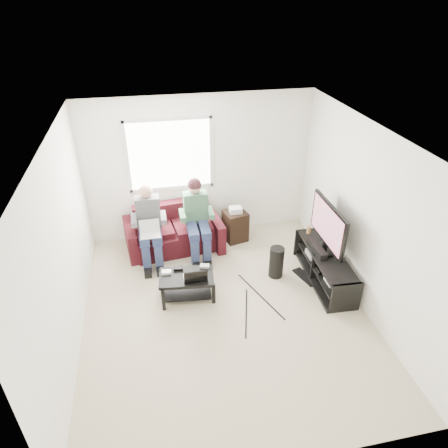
# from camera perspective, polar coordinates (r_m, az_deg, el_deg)

# --- Properties ---
(floor) EXTENTS (4.50, 4.50, 0.00)m
(floor) POSITION_cam_1_polar(r_m,az_deg,el_deg) (5.97, 0.10, -12.26)
(floor) COLOR beige
(floor) RESTS_ON ground
(ceiling) EXTENTS (4.50, 4.50, 0.00)m
(ceiling) POSITION_cam_1_polar(r_m,az_deg,el_deg) (4.60, 0.13, 12.03)
(ceiling) COLOR white
(ceiling) RESTS_ON wall_back
(wall_back) EXTENTS (4.50, 0.00, 4.50)m
(wall_back) POSITION_cam_1_polar(r_m,az_deg,el_deg) (7.14, -3.55, 7.92)
(wall_back) COLOR white
(wall_back) RESTS_ON floor
(wall_front) EXTENTS (4.50, 0.00, 4.50)m
(wall_front) POSITION_cam_1_polar(r_m,az_deg,el_deg) (3.55, 7.95, -21.35)
(wall_front) COLOR white
(wall_front) RESTS_ON floor
(wall_left) EXTENTS (0.00, 4.50, 4.50)m
(wall_left) POSITION_cam_1_polar(r_m,az_deg,el_deg) (5.22, -22.00, -3.97)
(wall_left) COLOR white
(wall_left) RESTS_ON floor
(wall_right) EXTENTS (0.00, 4.50, 4.50)m
(wall_right) POSITION_cam_1_polar(r_m,az_deg,el_deg) (5.85, 19.68, 0.49)
(wall_right) COLOR white
(wall_right) RESTS_ON floor
(window) EXTENTS (1.48, 0.04, 1.28)m
(window) POSITION_cam_1_polar(r_m,az_deg,el_deg) (6.96, -7.74, 9.75)
(window) COLOR white
(window) RESTS_ON wall_back
(sofa) EXTENTS (1.75, 0.93, 0.78)m
(sofa) POSITION_cam_1_polar(r_m,az_deg,el_deg) (7.17, -7.23, -1.24)
(sofa) COLOR #3F100F
(sofa) RESTS_ON floor
(person_left) EXTENTS (0.40, 0.70, 1.31)m
(person_left) POSITION_cam_1_polar(r_m,az_deg,el_deg) (6.72, -10.64, 0.22)
(person_left) COLOR navy
(person_left) RESTS_ON sofa
(person_right) EXTENTS (0.40, 0.71, 1.36)m
(person_right) POSITION_cam_1_polar(r_m,az_deg,el_deg) (6.74, -3.92, 1.44)
(person_right) COLOR navy
(person_right) RESTS_ON sofa
(laptop_silver) EXTENTS (0.35, 0.27, 0.24)m
(laptop_silver) POSITION_cam_1_polar(r_m,az_deg,el_deg) (6.51, -10.53, -1.13)
(laptop_silver) COLOR silver
(laptop_silver) RESTS_ON person_left
(coffee_table) EXTENTS (0.85, 0.57, 0.40)m
(coffee_table) POSITION_cam_1_polar(r_m,az_deg,el_deg) (6.04, -5.36, -8.17)
(coffee_table) COLOR black
(coffee_table) RESTS_ON floor
(laptop_black) EXTENTS (0.37, 0.29, 0.24)m
(laptop_black) POSITION_cam_1_polar(r_m,az_deg,el_deg) (5.85, -4.20, -6.80)
(laptop_black) COLOR black
(laptop_black) RESTS_ON coffee_table
(controller_a) EXTENTS (0.15, 0.10, 0.04)m
(controller_a) POSITION_cam_1_polar(r_m,az_deg,el_deg) (6.04, -8.21, -6.82)
(controller_a) COLOR silver
(controller_a) RESTS_ON coffee_table
(controller_b) EXTENTS (0.15, 0.11, 0.04)m
(controller_b) POSITION_cam_1_polar(r_m,az_deg,el_deg) (6.10, -6.56, -6.30)
(controller_b) COLOR black
(controller_b) RESTS_ON coffee_table
(controller_c) EXTENTS (0.16, 0.12, 0.04)m
(controller_c) POSITION_cam_1_polar(r_m,az_deg,el_deg) (6.11, -2.78, -6.05)
(controller_c) COLOR gray
(controller_c) RESTS_ON coffee_table
(tv_stand) EXTENTS (0.53, 1.54, 0.51)m
(tv_stand) POSITION_cam_1_polar(r_m,az_deg,el_deg) (6.57, 14.17, -6.16)
(tv_stand) COLOR black
(tv_stand) RESTS_ON floor
(tv) EXTENTS (0.12, 1.10, 0.81)m
(tv) POSITION_cam_1_polar(r_m,az_deg,el_deg) (6.24, 14.64, -0.19)
(tv) COLOR black
(tv) RESTS_ON tv_stand
(soundbar) EXTENTS (0.12, 0.50, 0.10)m
(soundbar) POSITION_cam_1_polar(r_m,az_deg,el_deg) (6.41, 13.21, -3.43)
(soundbar) COLOR black
(soundbar) RESTS_ON tv_stand
(drink_cup) EXTENTS (0.08, 0.08, 0.12)m
(drink_cup) POSITION_cam_1_polar(r_m,az_deg,el_deg) (6.83, 12.04, -0.84)
(drink_cup) COLOR #9B6E42
(drink_cup) RESTS_ON tv_stand
(console_white) EXTENTS (0.30, 0.22, 0.06)m
(console_white) POSITION_cam_1_polar(r_m,az_deg,el_deg) (6.25, 15.73, -7.78)
(console_white) COLOR silver
(console_white) RESTS_ON tv_stand
(console_grey) EXTENTS (0.34, 0.26, 0.08)m
(console_grey) POSITION_cam_1_polar(r_m,az_deg,el_deg) (6.74, 13.24, -4.11)
(console_grey) COLOR gray
(console_grey) RESTS_ON tv_stand
(console_black) EXTENTS (0.38, 0.30, 0.07)m
(console_black) POSITION_cam_1_polar(r_m,az_deg,el_deg) (6.49, 14.43, -5.88)
(console_black) COLOR black
(console_black) RESTS_ON tv_stand
(subwoofer) EXTENTS (0.23, 0.23, 0.53)m
(subwoofer) POSITION_cam_1_polar(r_m,az_deg,el_deg) (6.50, 7.49, -5.42)
(subwoofer) COLOR black
(subwoofer) RESTS_ON floor
(keyboard_floor) EXTENTS (0.29, 0.51, 0.03)m
(keyboard_floor) POSITION_cam_1_polar(r_m,az_deg,el_deg) (6.68, 11.48, -7.41)
(keyboard_floor) COLOR black
(keyboard_floor) RESTS_ON floor
(end_table) EXTENTS (0.38, 0.38, 0.67)m
(end_table) POSITION_cam_1_polar(r_m,az_deg,el_deg) (7.33, 1.62, -0.16)
(end_table) COLOR black
(end_table) RESTS_ON floor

